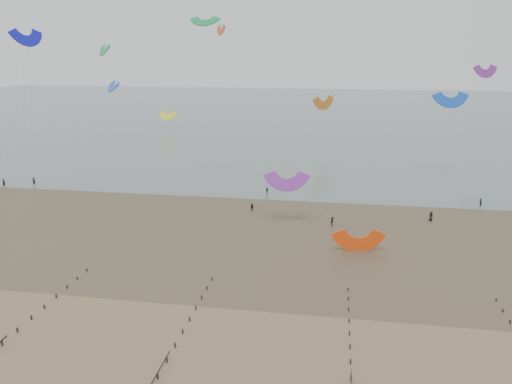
# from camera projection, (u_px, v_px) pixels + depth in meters

# --- Properties ---
(ground) EXTENTS (500.00, 500.00, 0.00)m
(ground) POSITION_uv_depth(u_px,v_px,m) (152.00, 325.00, 56.19)
(ground) COLOR brown
(ground) RESTS_ON ground
(sea_and_shore) EXTENTS (500.00, 665.00, 0.03)m
(sea_and_shore) POSITION_uv_depth(u_px,v_px,m) (199.00, 222.00, 89.45)
(sea_and_shore) COLOR #475654
(sea_and_shore) RESTS_ON ground
(kitesurfer_lead) EXTENTS (0.70, 0.48, 1.87)m
(kitesurfer_lead) POSITION_uv_depth(u_px,v_px,m) (4.00, 183.00, 112.10)
(kitesurfer_lead) COLOR black
(kitesurfer_lead) RESTS_ON ground
(kitesurfers) EXTENTS (111.56, 26.67, 1.87)m
(kitesurfers) POSITION_uv_depth(u_px,v_px,m) (360.00, 202.00, 98.50)
(kitesurfers) COLOR black
(kitesurfers) RESTS_ON ground
(grounded_kite) EXTENTS (7.53, 6.24, 3.78)m
(grounded_kite) POSITION_uv_depth(u_px,v_px,m) (358.00, 251.00, 76.83)
(grounded_kite) COLOR #FE4910
(grounded_kite) RESTS_ON ground
(kites_airborne) EXTENTS (232.56, 117.11, 45.35)m
(kites_airborne) POSITION_uv_depth(u_px,v_px,m) (225.00, 83.00, 137.99)
(kites_airborne) COLOR #FE4B88
(kites_airborne) RESTS_ON ground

